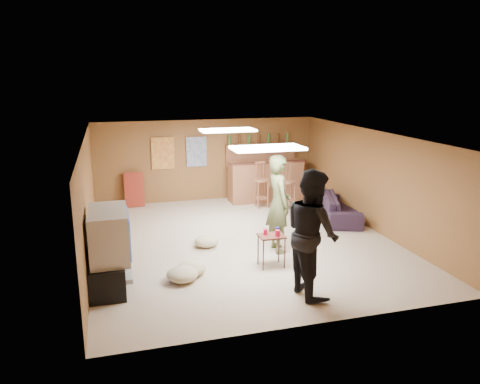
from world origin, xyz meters
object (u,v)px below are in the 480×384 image
object	(u,v)px
sofa	(341,207)
tv_body	(109,234)
person_black	(312,233)
tray_table	(271,251)
person_olive	(279,204)
bar_counter	(266,181)

from	to	relation	value
sofa	tv_body	bearing A→B (deg)	133.90
person_black	tray_table	distance (m)	1.37
person_olive	person_black	bearing A→B (deg)	176.30
person_black	tray_table	bearing A→B (deg)	8.15
tv_body	person_black	distance (m)	3.21
person_black	bar_counter	bearing A→B (deg)	-15.37
bar_counter	tray_table	bearing A→B (deg)	-107.44
bar_counter	tv_body	bearing A→B (deg)	-133.00
bar_counter	sofa	world-z (taller)	bar_counter
person_olive	tray_table	bearing A→B (deg)	152.10
tv_body	tray_table	world-z (taller)	tv_body
person_black	sofa	distance (m)	4.19
bar_counter	person_black	size ratio (longest dim) A/B	1.00
person_black	tray_table	size ratio (longest dim) A/B	3.38
sofa	tray_table	world-z (taller)	tray_table
tv_body	person_black	xyz separation A→B (m)	(3.02, -1.07, 0.10)
tv_body	tray_table	distance (m)	2.84
tv_body	person_black	size ratio (longest dim) A/B	0.55
bar_counter	person_olive	distance (m)	3.81
sofa	tray_table	xyz separation A→B (m)	(-2.57, -2.26, 0.01)
sofa	bar_counter	bearing A→B (deg)	49.89
person_olive	tray_table	xyz separation A→B (m)	(-0.39, -0.71, -0.66)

